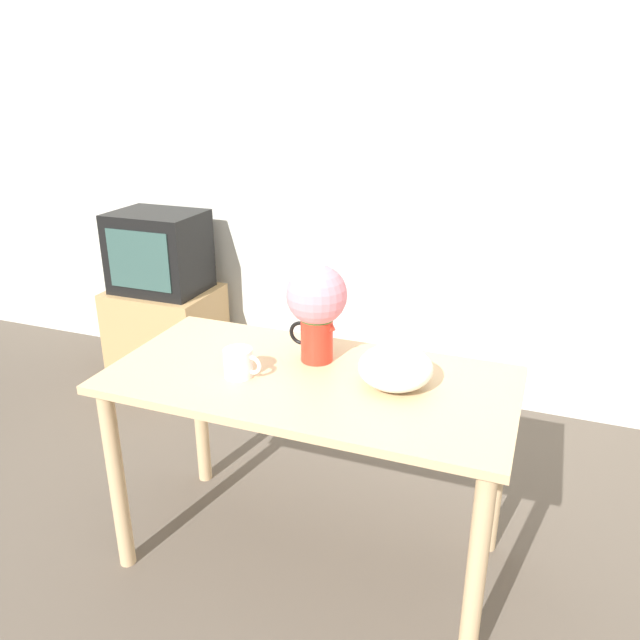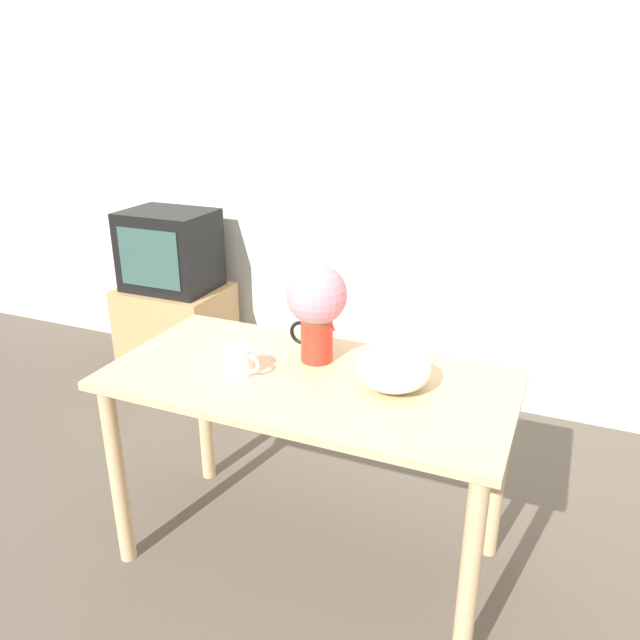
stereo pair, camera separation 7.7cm
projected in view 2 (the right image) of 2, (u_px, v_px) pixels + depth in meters
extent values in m
plane|color=brown|center=(315.00, 586.00, 2.30)|extent=(12.00, 12.00, 0.00)
cube|color=silver|center=(441.00, 169.00, 3.24)|extent=(8.00, 0.05, 2.60)
cube|color=tan|center=(308.00, 380.00, 2.17)|extent=(1.41, 0.70, 0.03)
cylinder|color=tan|center=(118.00, 476.00, 2.30)|extent=(0.06, 0.06, 0.75)
cylinder|color=tan|center=(469.00, 579.00, 1.83)|extent=(0.06, 0.06, 0.75)
cylinder|color=tan|center=(204.00, 405.00, 2.80)|extent=(0.06, 0.06, 0.75)
cylinder|color=tan|center=(498.00, 472.00, 2.33)|extent=(0.06, 0.06, 0.75)
cylinder|color=red|center=(317.00, 338.00, 2.26)|extent=(0.12, 0.12, 0.18)
cone|color=red|center=(330.00, 324.00, 2.22)|extent=(0.04, 0.04, 0.04)
torus|color=black|center=(301.00, 333.00, 2.28)|extent=(0.09, 0.01, 0.09)
sphere|color=#3D7033|center=(317.00, 305.00, 2.21)|extent=(0.16, 0.16, 0.16)
sphere|color=pink|center=(317.00, 295.00, 2.20)|extent=(0.22, 0.22, 0.22)
cylinder|color=white|center=(237.00, 361.00, 2.16)|extent=(0.10, 0.10, 0.10)
torus|color=white|center=(251.00, 364.00, 2.14)|extent=(0.07, 0.01, 0.07)
ellipsoid|color=white|center=(393.00, 369.00, 2.07)|extent=(0.25, 0.25, 0.14)
cube|color=tan|center=(177.00, 330.00, 3.87)|extent=(0.61, 0.48, 0.56)
cube|color=black|center=(170.00, 250.00, 3.68)|extent=(0.51, 0.39, 0.47)
cube|color=#33514C|center=(149.00, 259.00, 3.51)|extent=(0.40, 0.01, 0.34)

